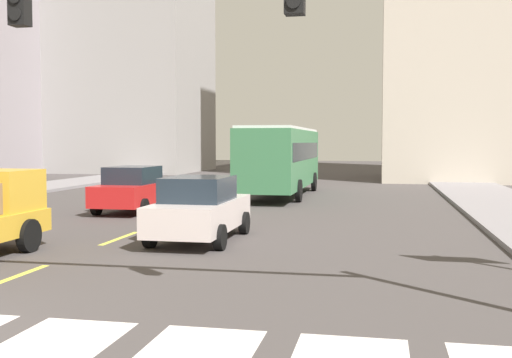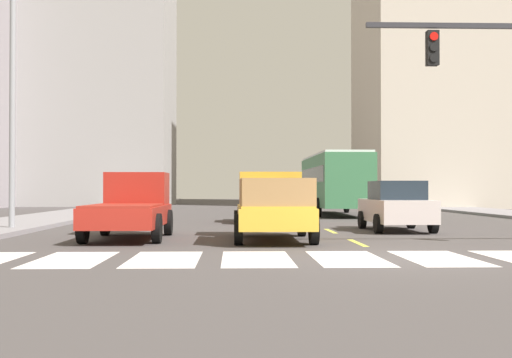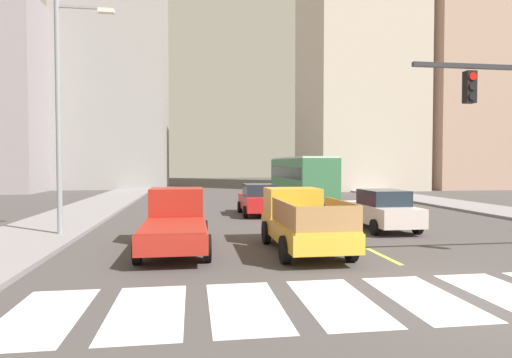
% 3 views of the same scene
% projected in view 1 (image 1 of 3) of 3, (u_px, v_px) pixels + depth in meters
% --- Properties ---
extents(crosswalk_stripe_6, '(1.43, 3.23, 0.01)m').
position_uv_depth(crosswalk_stripe_6, '(32.00, 358.00, 7.49)').
color(crosswalk_stripe_6, silver).
rests_on(crosswalk_stripe_6, ground).
extents(lane_dash_0, '(0.16, 2.40, 0.01)m').
position_uv_depth(lane_dash_0, '(13.00, 277.00, 11.97)').
color(lane_dash_0, '#D5D347').
rests_on(lane_dash_0, ground).
extents(lane_dash_1, '(0.16, 2.40, 0.01)m').
position_uv_depth(lane_dash_1, '(120.00, 238.00, 16.86)').
color(lane_dash_1, '#D5D347').
rests_on(lane_dash_1, ground).
extents(lane_dash_2, '(0.16, 2.40, 0.01)m').
position_uv_depth(lane_dash_2, '(178.00, 217.00, 21.75)').
color(lane_dash_2, '#D5D347').
rests_on(lane_dash_2, ground).
extents(lane_dash_3, '(0.16, 2.40, 0.01)m').
position_uv_depth(lane_dash_3, '(216.00, 203.00, 26.64)').
color(lane_dash_3, '#D5D347').
rests_on(lane_dash_3, ground).
extents(lane_dash_4, '(0.16, 2.40, 0.01)m').
position_uv_depth(lane_dash_4, '(241.00, 193.00, 31.53)').
color(lane_dash_4, '#D5D347').
rests_on(lane_dash_4, ground).
extents(lane_dash_5, '(0.16, 2.40, 0.01)m').
position_uv_depth(lane_dash_5, '(260.00, 187.00, 36.43)').
color(lane_dash_5, '#D5D347').
rests_on(lane_dash_5, ground).
extents(lane_dash_6, '(0.16, 2.40, 0.01)m').
position_uv_depth(lane_dash_6, '(274.00, 181.00, 41.32)').
color(lane_dash_6, '#D5D347').
rests_on(lane_dash_6, ground).
extents(lane_dash_7, '(0.16, 2.40, 0.01)m').
position_uv_depth(lane_dash_7, '(285.00, 177.00, 46.21)').
color(lane_dash_7, '#D5D347').
rests_on(lane_dash_7, ground).
extents(city_bus, '(2.72, 10.80, 3.32)m').
position_uv_depth(city_bus, '(281.00, 156.00, 30.03)').
color(city_bus, '#39764B').
rests_on(city_bus, ground).
extents(sedan_near_right, '(2.02, 4.40, 1.72)m').
position_uv_depth(sedan_near_right, '(134.00, 189.00, 23.27)').
color(sedan_near_right, red).
rests_on(sedan_near_right, ground).
extents(sedan_near_left, '(2.02, 4.40, 1.72)m').
position_uv_depth(sedan_near_left, '(200.00, 209.00, 16.41)').
color(sedan_near_left, silver).
rests_on(sedan_near_left, ground).
extents(traffic_signal_gantry, '(10.83, 0.27, 6.00)m').
position_uv_depth(traffic_signal_gantry, '(385.00, 23.00, 8.45)').
color(traffic_signal_gantry, '#2D2D33').
rests_on(traffic_signal_gantry, ground).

